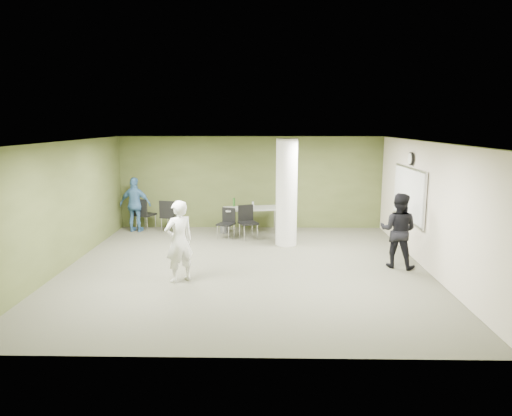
{
  "coord_description": "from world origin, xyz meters",
  "views": [
    {
      "loc": [
        0.43,
        -9.8,
        3.19
      ],
      "look_at": [
        0.22,
        1.0,
        1.17
      ],
      "focal_mm": 32.0,
      "sensor_mm": 36.0,
      "label": 1
    }
  ],
  "objects_px": {
    "folding_table": "(252,209)",
    "man_black": "(398,230)",
    "woman_white": "(179,241)",
    "man_blue": "(135,205)",
    "chair_back_left": "(144,212)"
  },
  "relations": [
    {
      "from": "woman_white",
      "to": "man_blue",
      "type": "bearing_deg",
      "value": -101.45
    },
    {
      "from": "man_black",
      "to": "man_blue",
      "type": "distance_m",
      "value": 7.55
    },
    {
      "from": "folding_table",
      "to": "man_black",
      "type": "bearing_deg",
      "value": -54.33
    },
    {
      "from": "woman_white",
      "to": "man_black",
      "type": "bearing_deg",
      "value": 155.02
    },
    {
      "from": "folding_table",
      "to": "man_blue",
      "type": "relative_size",
      "value": 1.06
    },
    {
      "from": "folding_table",
      "to": "man_black",
      "type": "distance_m",
      "value": 4.57
    },
    {
      "from": "man_blue",
      "to": "woman_white",
      "type": "bearing_deg",
      "value": 123.76
    },
    {
      "from": "folding_table",
      "to": "chair_back_left",
      "type": "relative_size",
      "value": 1.76
    },
    {
      "from": "woman_white",
      "to": "man_blue",
      "type": "height_order",
      "value": "woman_white"
    },
    {
      "from": "folding_table",
      "to": "man_black",
      "type": "xyz_separation_m",
      "value": [
        3.35,
        -3.11,
        0.12
      ]
    },
    {
      "from": "man_black",
      "to": "folding_table",
      "type": "bearing_deg",
      "value": -17.04
    },
    {
      "from": "folding_table",
      "to": "man_black",
      "type": "relative_size",
      "value": 1.03
    },
    {
      "from": "folding_table",
      "to": "man_blue",
      "type": "xyz_separation_m",
      "value": [
        -3.45,
        0.17,
        0.09
      ]
    },
    {
      "from": "folding_table",
      "to": "woman_white",
      "type": "xyz_separation_m",
      "value": [
        -1.35,
        -4.14,
        0.12
      ]
    },
    {
      "from": "chair_back_left",
      "to": "woman_white",
      "type": "relative_size",
      "value": 0.58
    }
  ]
}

